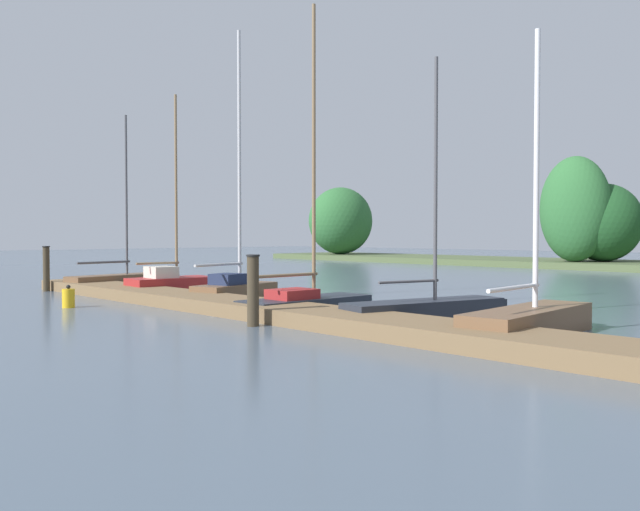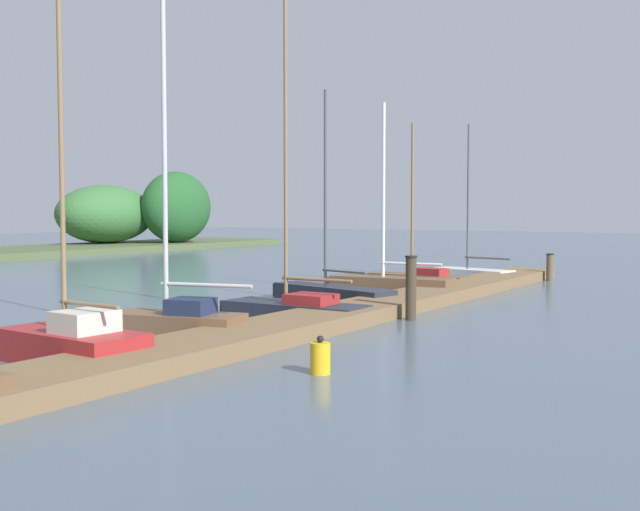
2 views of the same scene
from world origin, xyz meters
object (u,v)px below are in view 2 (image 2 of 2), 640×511
sailboat_6 (416,276)px  mooring_piling_2 (550,267)px  sailboat_5 (386,283)px  sailboat_7 (469,272)px  sailboat_3 (292,303)px  channel_buoy_1 (320,358)px  mooring_piling_1 (411,288)px  sailboat_1 (70,340)px  sailboat_4 (328,292)px  sailboat_2 (172,315)px

sailboat_6 → mooring_piling_2: bearing=-123.9°
sailboat_5 → sailboat_7: bearing=-96.5°
sailboat_6 → sailboat_5: bearing=104.8°
sailboat_3 → channel_buoy_1: (-5.34, -4.18, -0.09)m
sailboat_3 → mooring_piling_1: bearing=-156.7°
sailboat_1 → sailboat_7: (19.71, 0.19, -0.14)m
sailboat_1 → sailboat_3: 6.91m
sailboat_6 → sailboat_7: size_ratio=0.96×
sailboat_3 → mooring_piling_2: 14.01m
channel_buoy_1 → sailboat_4: bearing=30.7°
sailboat_6 → channel_buoy_1: sailboat_6 is taller
sailboat_7 → mooring_piling_1: (-11.63, -2.99, 0.53)m
mooring_piling_2 → sailboat_7: bearing=108.4°
sailboat_2 → sailboat_7: sailboat_2 is taller
mooring_piling_1 → sailboat_4: bearing=60.2°
sailboat_1 → mooring_piling_2: 20.85m
sailboat_1 → sailboat_5: sailboat_1 is taller
sailboat_1 → channel_buoy_1: size_ratio=10.59×
sailboat_5 → channel_buoy_1: bearing=107.5°
sailboat_3 → mooring_piling_2: size_ratio=7.71×
sailboat_6 → sailboat_4: bearing=96.7°
channel_buoy_1 → mooring_piling_1: bearing=12.5°
sailboat_3 → channel_buoy_1: bearing=128.2°
sailboat_2 → sailboat_4: (7.11, 0.45, -0.17)m
sailboat_2 → channel_buoy_1: (-1.50, -4.66, -0.21)m
sailboat_2 → mooring_piling_2: 17.87m
sailboat_1 → sailboat_6: sailboat_1 is taller
sailboat_1 → sailboat_6: bearing=-83.0°
sailboat_3 → sailboat_7: size_ratio=1.33×
sailboat_2 → sailboat_3: 3.87m
sailboat_4 → mooring_piling_2: sailboat_4 is taller
sailboat_5 → mooring_piling_2: 8.24m
sailboat_3 → sailboat_7: 12.80m
sailboat_1 → sailboat_7: sailboat_1 is taller
sailboat_7 → mooring_piling_1: sailboat_7 is taller
mooring_piling_1 → mooring_piling_2: 12.59m
sailboat_5 → mooring_piling_2: bearing=-116.7°
sailboat_3 → sailboat_1: bearing=89.7°
sailboat_7 → channel_buoy_1: 18.68m
mooring_piling_1 → sailboat_3: bearing=113.1°
mooring_piling_1 → sailboat_7: bearing=14.4°
channel_buoy_1 → sailboat_7: bearing=13.7°
sailboat_7 → mooring_piling_2: sailboat_7 is taller
sailboat_1 → sailboat_3: size_ratio=0.84×
sailboat_3 → sailboat_4: sailboat_3 is taller
mooring_piling_1 → mooring_piling_2: bearing=0.5°
sailboat_2 → sailboat_6: (13.30, 0.51, -0.16)m
sailboat_5 → sailboat_6: 3.38m
sailboat_2 → mooring_piling_2: (17.60, -3.11, 0.05)m
sailboat_2 → sailboat_3: size_ratio=1.03×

